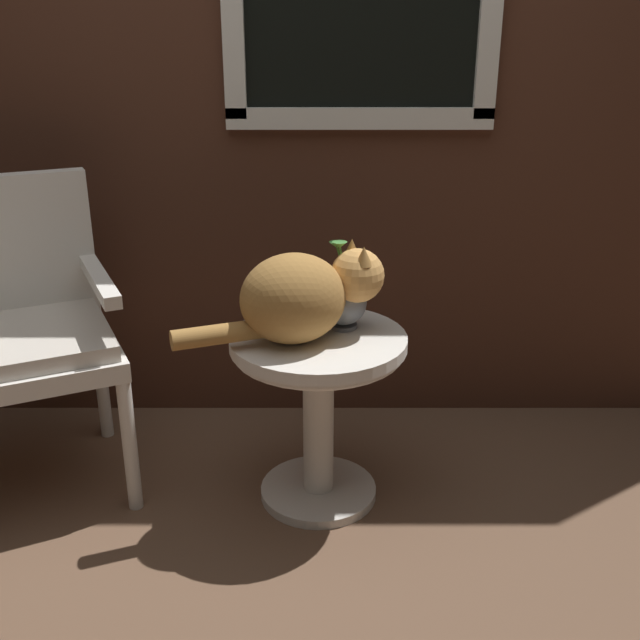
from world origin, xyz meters
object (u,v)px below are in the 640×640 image
wicker_chair (21,320)px  pewter_vase_with_ivy (345,298)px  cat (303,296)px  wicker_side_table (320,384)px

wicker_chair → pewter_vase_with_ivy: 1.00m
wicker_chair → pewter_vase_with_ivy: size_ratio=3.62×
cat → pewter_vase_with_ivy: size_ratio=2.23×
cat → pewter_vase_with_ivy: 0.16m
wicker_side_table → cat: cat is taller
wicker_side_table → wicker_chair: bearing=172.7°
cat → pewter_vase_with_ivy: bearing=37.4°
wicker_side_table → pewter_vase_with_ivy: size_ratio=2.05×
wicker_chair → cat: bearing=-9.4°
wicker_chair → cat: wicker_chair is taller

